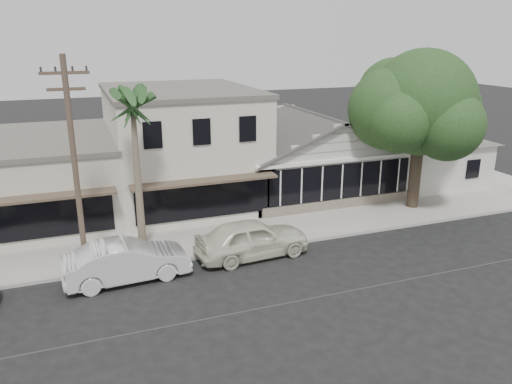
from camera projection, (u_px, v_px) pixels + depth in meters
name	position (u px, v px, depth m)	size (l,w,h in m)	color
ground	(335.00, 294.00, 19.46)	(140.00, 140.00, 0.00)	black
sidewalk_north	(108.00, 254.00, 22.82)	(90.00, 3.50, 0.15)	#9E9991
corner_shop	(310.00, 151.00, 31.47)	(10.40, 8.60, 5.10)	beige
side_cottage	(426.00, 161.00, 33.65)	(6.00, 6.00, 3.00)	beige
row_building_near	(181.00, 148.00, 29.55)	(8.00, 10.00, 6.50)	beige
row_building_midnear	(18.00, 181.00, 26.92)	(10.00, 10.00, 4.20)	beige
utility_pole	(75.00, 164.00, 19.68)	(1.80, 0.24, 9.00)	brown
car_0	(252.00, 238.00, 22.51)	(2.08, 5.18, 1.76)	beige
car_1	(127.00, 261.00, 20.35)	(1.77, 5.07, 1.67)	silver
shade_tree	(418.00, 105.00, 27.42)	(8.13, 7.35, 9.02)	#403427
palm_east	(132.00, 104.00, 20.75)	(3.20, 3.20, 8.06)	#726651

